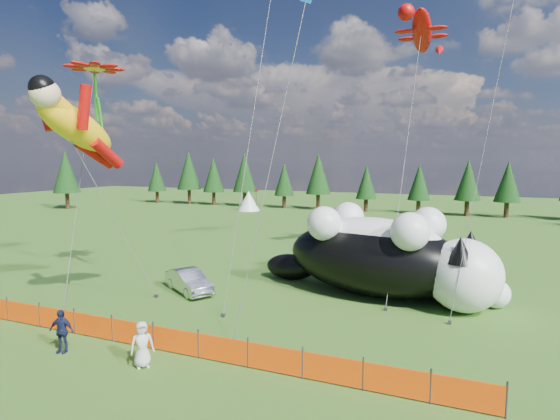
# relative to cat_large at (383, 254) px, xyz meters

# --- Properties ---
(ground) EXTENTS (160.00, 160.00, 0.00)m
(ground) POSITION_rel_cat_large_xyz_m (-6.05, -6.92, -2.26)
(ground) COLOR #173B0A
(ground) RESTS_ON ground
(safety_fence) EXTENTS (22.06, 0.06, 1.10)m
(safety_fence) POSITION_rel_cat_large_xyz_m (-6.05, -9.92, -1.76)
(safety_fence) COLOR #262626
(safety_fence) RESTS_ON ground
(tree_line) EXTENTS (90.00, 4.00, 8.00)m
(tree_line) POSITION_rel_cat_large_xyz_m (-6.05, 38.08, 1.74)
(tree_line) COLOR black
(tree_line) RESTS_ON ground
(festival_tents) EXTENTS (50.00, 3.20, 2.80)m
(festival_tents) POSITION_rel_cat_large_xyz_m (4.95, 33.08, -0.86)
(festival_tents) COLOR white
(festival_tents) RESTS_ON ground
(cat_large) EXTENTS (13.05, 6.73, 4.76)m
(cat_large) POSITION_rel_cat_large_xyz_m (0.00, 0.00, 0.00)
(cat_large) COLOR black
(cat_large) RESTS_ON ground
(cat_small) EXTENTS (5.11, 3.25, 1.93)m
(cat_small) POSITION_rel_cat_large_xyz_m (3.88, 0.85, -1.35)
(cat_small) COLOR black
(cat_small) RESTS_ON ground
(car) EXTENTS (3.87, 3.11, 1.24)m
(car) POSITION_rel_cat_large_xyz_m (-9.93, -3.22, -1.64)
(car) COLOR silver
(car) RESTS_ON ground
(spectator_c) EXTENTS (1.05, 0.70, 1.64)m
(spectator_c) POSITION_rel_cat_large_xyz_m (-10.10, -11.39, -1.44)
(spectator_c) COLOR #151C3B
(spectator_c) RESTS_ON ground
(spectator_e) EXTENTS (0.93, 0.93, 1.63)m
(spectator_e) POSITION_rel_cat_large_xyz_m (-6.51, -11.21, -1.45)
(spectator_e) COLOR silver
(spectator_e) RESTS_ON ground
(superhero_kite) EXTENTS (4.37, 5.95, 11.16)m
(superhero_kite) POSITION_rel_cat_large_xyz_m (-12.26, -8.15, 6.39)
(superhero_kite) COLOR yellow
(superhero_kite) RESTS_ON ground
(gecko_kite) EXTENTS (3.56, 13.39, 18.24)m
(gecko_kite) POSITION_rel_cat_large_xyz_m (0.92, 7.72, 13.18)
(gecko_kite) COLOR #BD0909
(gecko_kite) RESTS_ON ground
(flower_kite) EXTENTS (4.17, 6.80, 13.20)m
(flower_kite) POSITION_rel_cat_large_xyz_m (-14.80, -4.35, 9.66)
(flower_kite) COLOR #BD0909
(flower_kite) RESTS_ON ground
(diamond_kite_c) EXTENTS (2.75, 2.44, 14.22)m
(diamond_kite_c) POSITION_rel_cat_large_xyz_m (-2.23, -6.60, 10.53)
(diamond_kite_c) COLOR blue
(diamond_kite_c) RESTS_ON ground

